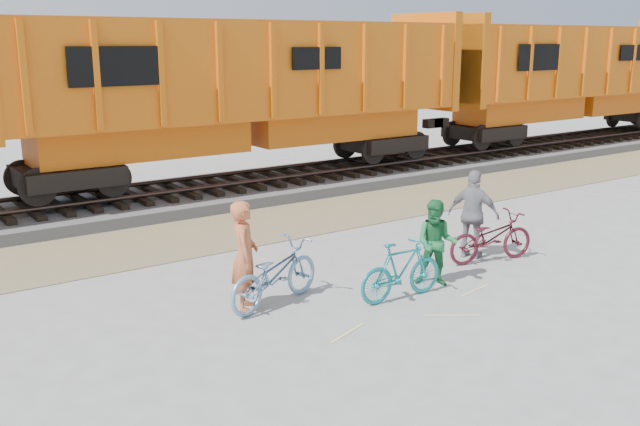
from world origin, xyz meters
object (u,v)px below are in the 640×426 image
(bicycle_blue, at_px, (274,274))
(person_man, at_px, (436,243))
(hopper_car_right, at_px, (574,74))
(person_woman, at_px, (473,214))
(bicycle_teal, at_px, (401,270))
(hopper_car_center, at_px, (244,88))
(person_solo, at_px, (245,256))
(bicycle_maroon, at_px, (491,237))

(bicycle_blue, distance_m, person_man, 3.03)
(hopper_car_right, distance_m, person_woman, 16.65)
(hopper_car_right, height_order, bicycle_teal, hopper_car_right)
(hopper_car_center, bearing_deg, person_man, -97.30)
(hopper_car_center, distance_m, person_solo, 9.46)
(person_man, distance_m, person_woman, 1.96)
(hopper_car_right, height_order, person_man, hopper_car_right)
(person_solo, distance_m, person_woman, 5.19)
(hopper_car_center, xyz_separation_m, person_man, (-1.15, -8.95, -2.22))
(hopper_car_center, xyz_separation_m, person_woman, (0.64, -8.17, -2.10))
(bicycle_teal, distance_m, person_woman, 2.98)
(hopper_car_right, bearing_deg, person_solo, -157.67)
(bicycle_teal, bearing_deg, bicycle_blue, 63.90)
(bicycle_maroon, relative_size, person_solo, 1.04)
(person_solo, bearing_deg, bicycle_maroon, -66.22)
(hopper_car_right, xyz_separation_m, person_man, (-16.15, -8.95, -2.22))
(bicycle_blue, relative_size, person_woman, 1.14)
(bicycle_blue, height_order, bicycle_maroon, bicycle_blue)
(hopper_car_center, bearing_deg, hopper_car_right, 0.00)
(person_solo, bearing_deg, person_woman, -61.94)
(person_woman, bearing_deg, bicycle_blue, 64.80)
(bicycle_blue, relative_size, bicycle_teal, 1.20)
(bicycle_blue, distance_m, person_solo, 0.63)
(bicycle_maroon, height_order, person_woman, person_woman)
(hopper_car_right, height_order, person_woman, hopper_car_right)
(hopper_car_center, relative_size, person_solo, 7.66)
(hopper_car_right, xyz_separation_m, person_solo, (-19.55, -8.03, -2.09))
(bicycle_maroon, bearing_deg, bicycle_teal, 113.68)
(person_man, bearing_deg, bicycle_blue, -147.27)
(bicycle_blue, height_order, person_woman, person_woman)
(hopper_car_right, bearing_deg, bicycle_blue, -156.89)
(hopper_car_center, height_order, person_man, hopper_car_center)
(bicycle_teal, bearing_deg, hopper_car_center, -11.06)
(hopper_car_center, xyz_separation_m, bicycle_teal, (-2.15, -9.15, -2.49))
(hopper_car_center, height_order, person_solo, hopper_car_center)
(bicycle_blue, bearing_deg, person_woman, -106.85)
(hopper_car_right, bearing_deg, bicycle_teal, -151.91)
(person_man, height_order, person_woman, person_woman)
(hopper_car_right, relative_size, person_solo, 7.66)
(bicycle_teal, height_order, person_man, person_man)
(hopper_car_center, xyz_separation_m, bicycle_blue, (-4.05, -8.13, -2.47))
(bicycle_teal, bearing_deg, person_man, -76.55)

